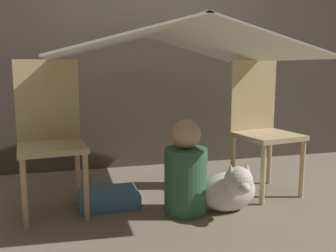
{
  "coord_description": "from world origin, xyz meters",
  "views": [
    {
      "loc": [
        -0.67,
        -2.41,
        0.97
      ],
      "look_at": [
        0.0,
        0.08,
        0.56
      ],
      "focal_mm": 40.0,
      "sensor_mm": 36.0,
      "label": 1
    }
  ],
  "objects": [
    {
      "name": "person_front",
      "position": [
        0.07,
        -0.12,
        0.27
      ],
      "size": [
        0.28,
        0.28,
        0.63
      ],
      "color": "#38664C",
      "rests_on": "ground_plane"
    },
    {
      "name": "chair_right",
      "position": [
        0.77,
        0.16,
        0.55
      ],
      "size": [
        0.49,
        0.49,
        1.02
      ],
      "rotation": [
        0.0,
        0.0,
        0.17
      ],
      "color": "#D1B27F",
      "rests_on": "ground_plane"
    },
    {
      "name": "floor_cushion",
      "position": [
        -0.42,
        0.14,
        0.05
      ],
      "size": [
        0.41,
        0.33,
        0.1
      ],
      "color": "#4C7FB2",
      "rests_on": "ground_plane"
    },
    {
      "name": "ground_plane",
      "position": [
        0.0,
        0.0,
        0.0
      ],
      "size": [
        8.8,
        8.8,
        0.0
      ],
      "primitive_type": "plane",
      "color": "gray"
    },
    {
      "name": "chair_left",
      "position": [
        -0.79,
        0.17,
        0.55
      ],
      "size": [
        0.46,
        0.46,
        1.02
      ],
      "rotation": [
        0.0,
        0.0,
        0.11
      ],
      "color": "#D1B27F",
      "rests_on": "ground_plane"
    },
    {
      "name": "sheet_canopy",
      "position": [
        0.0,
        0.08,
        1.12
      ],
      "size": [
        1.56,
        1.54,
        0.22
      ],
      "color": "silver"
    },
    {
      "name": "dog",
      "position": [
        0.35,
        -0.21,
        0.17
      ],
      "size": [
        0.39,
        0.38,
        0.37
      ],
      "color": "silver",
      "rests_on": "ground_plane"
    },
    {
      "name": "wall_back",
      "position": [
        0.0,
        1.15,
        1.25
      ],
      "size": [
        7.0,
        0.05,
        2.5
      ],
      "color": "#4C4238",
      "rests_on": "ground_plane"
    }
  ]
}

